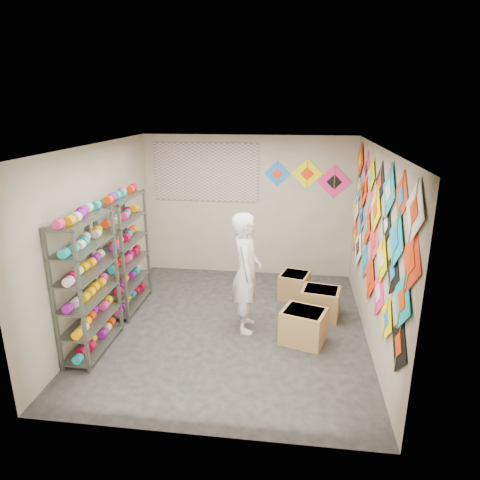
# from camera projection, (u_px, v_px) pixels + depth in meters

# --- Properties ---
(ground) EXTENTS (4.50, 4.50, 0.00)m
(ground) POSITION_uv_depth(u_px,v_px,m) (231.00, 327.00, 6.51)
(ground) COLOR black
(room_walls) EXTENTS (4.50, 4.50, 4.50)m
(room_walls) POSITION_uv_depth(u_px,v_px,m) (230.00, 223.00, 6.01)
(room_walls) COLOR tan
(room_walls) RESTS_ON ground
(shelf_rack_front) EXTENTS (0.40, 1.10, 1.90)m
(shelf_rack_front) POSITION_uv_depth(u_px,v_px,m) (88.00, 286.00, 5.64)
(shelf_rack_front) COLOR #4C5147
(shelf_rack_front) RESTS_ON ground
(shelf_rack_back) EXTENTS (0.40, 1.10, 1.90)m
(shelf_rack_back) POSITION_uv_depth(u_px,v_px,m) (125.00, 253.00, 6.87)
(shelf_rack_back) COLOR #4C5147
(shelf_rack_back) RESTS_ON ground
(string_spools) EXTENTS (0.12, 2.36, 0.12)m
(string_spools) POSITION_uv_depth(u_px,v_px,m) (108.00, 262.00, 6.22)
(string_spools) COLOR #F82C71
(string_spools) RESTS_ON ground
(kite_wall_display) EXTENTS (0.06, 4.32, 2.05)m
(kite_wall_display) POSITION_uv_depth(u_px,v_px,m) (375.00, 229.00, 5.77)
(kite_wall_display) COLOR black
(kite_wall_display) RESTS_ON room_walls
(back_wall_kites) EXTENTS (1.61, 0.02, 0.74)m
(back_wall_kites) POSITION_uv_depth(u_px,v_px,m) (311.00, 177.00, 7.89)
(back_wall_kites) COLOR blue
(back_wall_kites) RESTS_ON room_walls
(poster) EXTENTS (2.00, 0.01, 1.10)m
(poster) POSITION_uv_depth(u_px,v_px,m) (206.00, 172.00, 8.11)
(poster) COLOR #564CA6
(poster) RESTS_ON room_walls
(shopkeeper) EXTENTS (0.75, 0.57, 1.80)m
(shopkeeper) POSITION_uv_depth(u_px,v_px,m) (246.00, 273.00, 6.21)
(shopkeeper) COLOR beige
(shopkeeper) RESTS_ON ground
(carton_a) EXTENTS (0.71, 0.65, 0.49)m
(carton_a) POSITION_uv_depth(u_px,v_px,m) (303.00, 326.00, 6.04)
(carton_a) COLOR #9E7C45
(carton_a) RESTS_ON ground
(carton_b) EXTENTS (0.66, 0.57, 0.47)m
(carton_b) POSITION_uv_depth(u_px,v_px,m) (320.00, 303.00, 6.77)
(carton_b) COLOR #9E7C45
(carton_b) RESTS_ON ground
(carton_c) EXTENTS (0.58, 0.61, 0.44)m
(carton_c) POSITION_uv_depth(u_px,v_px,m) (294.00, 286.00, 7.44)
(carton_c) COLOR #9E7C45
(carton_c) RESTS_ON ground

